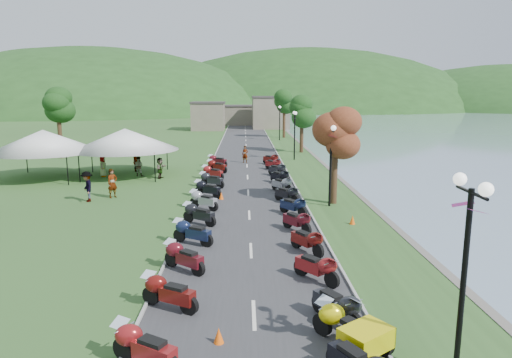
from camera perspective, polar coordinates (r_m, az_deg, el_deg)
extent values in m
cube|color=#37373A|center=(49.88, -1.18, 2.73)|extent=(7.00, 120.00, 0.02)
cube|color=#776E5C|center=(94.51, -2.59, 8.02)|extent=(18.00, 16.00, 5.00)
imported|color=slate|center=(32.18, -17.41, -2.23)|extent=(0.87, 0.88, 1.96)
imported|color=slate|center=(39.88, -14.42, 0.36)|extent=(0.86, 0.53, 1.69)
imported|color=slate|center=(31.57, -20.24, -2.65)|extent=(1.07, 1.38, 1.98)
cone|color=#F2590C|center=(13.56, -4.69, -18.94)|extent=(0.30, 0.30, 0.47)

